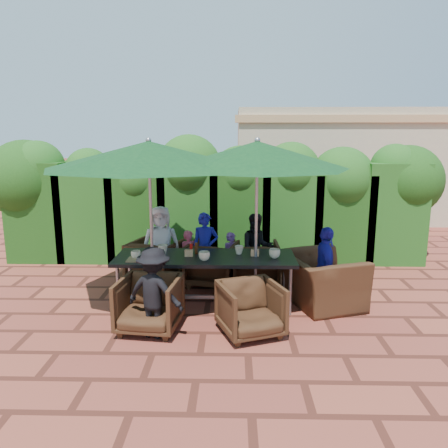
{
  "coord_description": "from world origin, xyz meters",
  "views": [
    {
      "loc": [
        0.39,
        -6.3,
        2.5
      ],
      "look_at": [
        0.23,
        0.4,
        1.12
      ],
      "focal_mm": 35.0,
      "sensor_mm": 36.0,
      "label": 1
    }
  ],
  "objects_px": {
    "umbrella_left": "(149,155)",
    "chair_far_mid": "(212,261)",
    "dining_table": "(205,261)",
    "chair_far_right": "(255,261)",
    "umbrella_right": "(257,155)",
    "chair_end_right": "(321,272)",
    "chair_far_left": "(155,259)",
    "chair_near_right": "(251,306)",
    "chair_near_left": "(149,301)"
  },
  "relations": [
    {
      "from": "umbrella_left",
      "to": "chair_far_mid",
      "type": "bearing_deg",
      "value": 47.66
    },
    {
      "from": "dining_table",
      "to": "chair_far_right",
      "type": "relative_size",
      "value": 3.29
    },
    {
      "from": "umbrella_right",
      "to": "chair_end_right",
      "type": "bearing_deg",
      "value": 3.6
    },
    {
      "from": "chair_far_mid",
      "to": "chair_far_right",
      "type": "height_order",
      "value": "chair_far_mid"
    },
    {
      "from": "umbrella_left",
      "to": "chair_far_right",
      "type": "relative_size",
      "value": 3.74
    },
    {
      "from": "umbrella_left",
      "to": "chair_end_right",
      "type": "height_order",
      "value": "umbrella_left"
    },
    {
      "from": "chair_far_left",
      "to": "chair_end_right",
      "type": "relative_size",
      "value": 0.69
    },
    {
      "from": "chair_far_left",
      "to": "chair_near_right",
      "type": "xyz_separation_m",
      "value": [
        1.57,
        -1.99,
        -0.03
      ]
    },
    {
      "from": "chair_near_right",
      "to": "umbrella_right",
      "type": "bearing_deg",
      "value": 63.14
    },
    {
      "from": "chair_far_right",
      "to": "chair_near_left",
      "type": "xyz_separation_m",
      "value": [
        -1.45,
        -1.82,
        -0.01
      ]
    },
    {
      "from": "umbrella_right",
      "to": "chair_far_mid",
      "type": "distance_m",
      "value": 2.13
    },
    {
      "from": "umbrella_right",
      "to": "chair_far_left",
      "type": "distance_m",
      "value": 2.67
    },
    {
      "from": "umbrella_right",
      "to": "chair_near_right",
      "type": "relative_size",
      "value": 3.48
    },
    {
      "from": "umbrella_right",
      "to": "chair_near_left",
      "type": "bearing_deg",
      "value": -148.3
    },
    {
      "from": "chair_near_right",
      "to": "dining_table",
      "type": "bearing_deg",
      "value": 102.29
    },
    {
      "from": "dining_table",
      "to": "chair_far_right",
      "type": "xyz_separation_m",
      "value": [
        0.78,
        0.94,
        -0.28
      ]
    },
    {
      "from": "chair_near_right",
      "to": "chair_end_right",
      "type": "xyz_separation_m",
      "value": [
        1.07,
        1.03,
        0.13
      ]
    },
    {
      "from": "umbrella_right",
      "to": "chair_end_right",
      "type": "distance_m",
      "value": 1.96
    },
    {
      "from": "chair_far_mid",
      "to": "chair_end_right",
      "type": "xyz_separation_m",
      "value": [
        1.65,
        -0.84,
        0.1
      ]
    },
    {
      "from": "umbrella_right",
      "to": "chair_near_left",
      "type": "distance_m",
      "value": 2.46
    },
    {
      "from": "dining_table",
      "to": "chair_near_right",
      "type": "height_order",
      "value": "dining_table"
    },
    {
      "from": "umbrella_left",
      "to": "chair_end_right",
      "type": "relative_size",
      "value": 2.56
    },
    {
      "from": "umbrella_left",
      "to": "chair_near_left",
      "type": "distance_m",
      "value": 2.02
    },
    {
      "from": "dining_table",
      "to": "chair_far_left",
      "type": "xyz_separation_m",
      "value": [
        -0.94,
        1.02,
        -0.28
      ]
    },
    {
      "from": "chair_far_mid",
      "to": "chair_end_right",
      "type": "distance_m",
      "value": 1.86
    },
    {
      "from": "umbrella_right",
      "to": "chair_far_right",
      "type": "relative_size",
      "value": 3.26
    },
    {
      "from": "dining_table",
      "to": "chair_far_left",
      "type": "distance_m",
      "value": 1.41
    },
    {
      "from": "dining_table",
      "to": "chair_end_right",
      "type": "xyz_separation_m",
      "value": [
        1.71,
        0.05,
        -0.17
      ]
    },
    {
      "from": "chair_near_left",
      "to": "chair_end_right",
      "type": "bearing_deg",
      "value": 28.43
    },
    {
      "from": "umbrella_left",
      "to": "umbrella_right",
      "type": "height_order",
      "value": "same"
    },
    {
      "from": "umbrella_left",
      "to": "chair_near_left",
      "type": "bearing_deg",
      "value": -82.98
    },
    {
      "from": "umbrella_left",
      "to": "chair_far_mid",
      "type": "distance_m",
      "value": 2.19
    },
    {
      "from": "dining_table",
      "to": "chair_near_left",
      "type": "relative_size",
      "value": 3.36
    },
    {
      "from": "umbrella_left",
      "to": "umbrella_right",
      "type": "xyz_separation_m",
      "value": [
        1.51,
        0.01,
        -0.0
      ]
    },
    {
      "from": "chair_far_left",
      "to": "chair_near_right",
      "type": "relative_size",
      "value": 1.08
    },
    {
      "from": "chair_far_mid",
      "to": "dining_table",
      "type": "bearing_deg",
      "value": 99.98
    },
    {
      "from": "umbrella_right",
      "to": "chair_far_mid",
      "type": "bearing_deg",
      "value": 127.27
    },
    {
      "from": "umbrella_left",
      "to": "chair_far_right",
      "type": "height_order",
      "value": "umbrella_left"
    },
    {
      "from": "chair_far_mid",
      "to": "chair_far_left",
      "type": "bearing_deg",
      "value": 6.09
    },
    {
      "from": "dining_table",
      "to": "umbrella_right",
      "type": "relative_size",
      "value": 1.01
    },
    {
      "from": "umbrella_left",
      "to": "chair_near_left",
      "type": "height_order",
      "value": "umbrella_left"
    },
    {
      "from": "chair_far_left",
      "to": "chair_end_right",
      "type": "bearing_deg",
      "value": 178.28
    },
    {
      "from": "chair_far_mid",
      "to": "chair_near_right",
      "type": "bearing_deg",
      "value": 120.68
    },
    {
      "from": "umbrella_left",
      "to": "chair_far_left",
      "type": "bearing_deg",
      "value": 98.99
    },
    {
      "from": "chair_far_mid",
      "to": "chair_near_left",
      "type": "height_order",
      "value": "chair_far_mid"
    },
    {
      "from": "umbrella_left",
      "to": "chair_near_right",
      "type": "height_order",
      "value": "umbrella_left"
    },
    {
      "from": "chair_near_right",
      "to": "chair_end_right",
      "type": "bearing_deg",
      "value": 23.02
    },
    {
      "from": "umbrella_left",
      "to": "chair_far_right",
      "type": "distance_m",
      "value": 2.58
    },
    {
      "from": "dining_table",
      "to": "chair_end_right",
      "type": "height_order",
      "value": "chair_end_right"
    },
    {
      "from": "dining_table",
      "to": "chair_near_right",
      "type": "bearing_deg",
      "value": -56.94
    }
  ]
}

